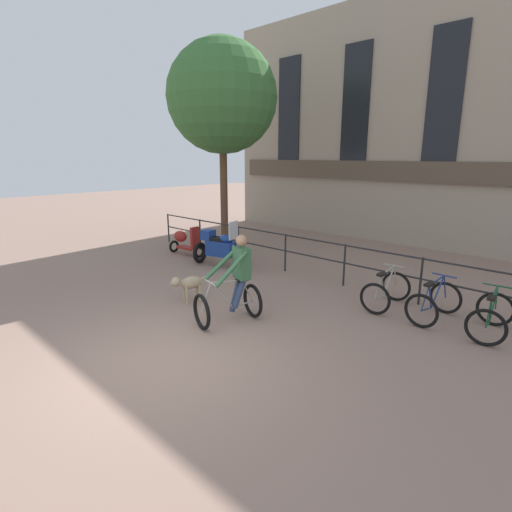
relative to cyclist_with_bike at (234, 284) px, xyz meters
The scene contains 11 objects.
ground_plane 2.01m from the cyclist_with_bike, 79.06° to the right, with size 60.00×60.00×0.00m, color #8E7060.
canal_railing 3.40m from the cyclist_with_bike, 84.04° to the left, with size 15.05×0.05×1.05m.
building_facade 9.81m from the cyclist_with_bike, 87.80° to the left, with size 18.00×0.72×8.50m.
cyclist_with_bike is the anchor object (origin of this frame).
dog 1.50m from the cyclist_with_bike, behind, with size 0.37×0.88×0.62m.
parked_motorcycle 4.06m from the cyclist_with_bike, 142.34° to the left, with size 1.74×1.01×1.35m.
parked_bicycle_near_lamp 3.27m from the cyclist_with_bike, 56.91° to the left, with size 0.71×1.14×0.86m.
parked_bicycle_mid_left 3.90m from the cyclist_with_bike, 44.55° to the left, with size 0.74×1.15×0.86m.
parked_bicycle_mid_right 4.66m from the cyclist_with_bike, 35.92° to the left, with size 0.77×1.17×0.86m.
parked_scooter 5.70m from the cyclist_with_bike, 152.88° to the left, with size 1.31×0.53×0.96m.
tree_canalside_left 8.25m from the cyclist_with_bike, 139.52° to the left, with size 3.72×3.72×6.90m.
Camera 1 is at (4.94, -3.12, 3.14)m, focal length 28.00 mm.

